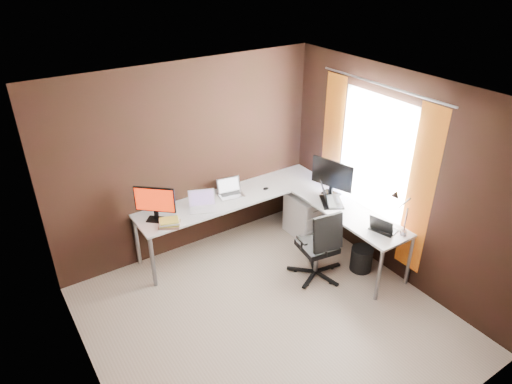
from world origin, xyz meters
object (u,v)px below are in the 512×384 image
Objects in this scene: laptop_silver at (230,191)px; office_chair at (318,257)px; wastebasket at (361,259)px; desk_lamp at (399,208)px; monitor_left at (155,202)px; laptop_black_small at (382,228)px; book_stack at (169,223)px; monitor_right at (332,176)px; laptop_white at (202,205)px; laptop_black_big at (329,199)px; drawer_pedestal at (305,214)px.

laptop_silver is 1.44m from office_chair.
wastebasket is (1.04, -1.46, -0.62)m from laptop_silver.
monitor_left is at bearing 138.53° from desk_lamp.
desk_lamp is at bearing -35.05° from office_chair.
book_stack is (-2.01, 1.46, -0.01)m from laptop_black_small.
laptop_white is (-1.58, 0.63, -0.23)m from monitor_right.
laptop_black_big is (-0.16, -0.15, -0.23)m from monitor_right.
laptop_black_big reaches higher than book_stack.
laptop_white is 1.58m from office_chair.
laptop_black_big is at bearing -33.88° from laptop_silver.
monitor_right is 1.72m from laptop_white.
monitor_right reaches higher than monitor_left.
monitor_right is 2.16m from book_stack.
office_chair reaches higher than laptop_silver.
desk_lamp is (2.16, -1.80, 0.10)m from monitor_left.
laptop_silver is at bearing 157.21° from drawer_pedestal.
desk_lamp is (1.10, -1.85, 0.29)m from laptop_silver.
desk_lamp reaches higher than book_stack.
book_stack is at bearing 141.06° from desk_lamp.
laptop_silver is (1.06, 0.05, -0.20)m from monitor_left.
laptop_silver is at bearing 119.16° from desk_lamp.
laptop_silver is 1.14× the size of book_stack.
laptop_black_big is at bearing -9.99° from laptop_black_small.
desk_lamp is at bearing -37.21° from book_stack.
laptop_black_big reaches higher than laptop_silver.
laptop_white is 0.41× the size of office_chair.
drawer_pedestal is 0.98m from office_chair.
book_stack is 0.57× the size of desk_lamp.
book_stack reaches higher than wastebasket.
monitor_left reaches higher than book_stack.
book_stack is (-0.99, -0.26, -0.01)m from laptop_silver.
office_chair is at bearing -59.50° from laptop_silver.
office_chair is (1.48, -1.00, -0.49)m from book_stack.
laptop_black_big is 1.02m from desk_lamp.
drawer_pedestal is 1.11× the size of desk_lamp.
drawer_pedestal is 1.55m from laptop_white.
laptop_black_small is 0.35× the size of office_chair.
laptop_white is at bearing -157.41° from laptop_silver.
wastebasket is (2.10, -1.42, -0.82)m from monitor_left.
office_chair reaches higher than laptop_white.
laptop_silver is (0.47, 0.11, -0.00)m from laptop_white.
laptop_black_small is 1.07× the size of wastebasket.
laptop_white reaches higher than laptop_silver.
desk_lamp is (0.13, -1.44, 0.77)m from drawer_pedestal.
monitor_left reaches higher than drawer_pedestal.
laptop_silver is at bearing 44.69° from monitor_left.
monitor_right is 1.87× the size of book_stack.
book_stack is 2.43m from wastebasket.
monitor_left is 2.68m from laptop_black_small.
laptop_silver is at bearing 77.24° from laptop_black_big.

